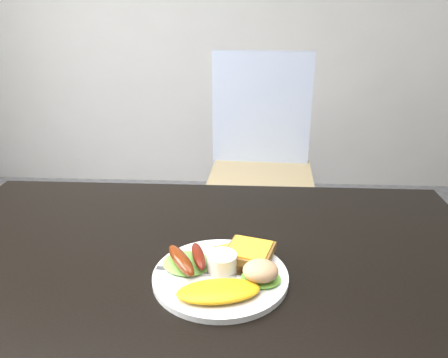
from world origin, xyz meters
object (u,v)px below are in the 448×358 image
object	(u,v)px
dining_table	(201,273)
person	(128,153)
dining_chair	(261,182)
plate	(220,276)

from	to	relation	value
dining_table	person	distance (m)	0.64
dining_table	person	bearing A→B (deg)	117.06
dining_chair	dining_table	bearing A→B (deg)	-94.24
dining_table	dining_chair	size ratio (longest dim) A/B	2.52
dining_chair	person	bearing A→B (deg)	-123.74
person	plate	size ratio (longest dim) A/B	6.23
dining_table	person	xyz separation A→B (m)	(-0.29, 0.57, 0.05)
plate	dining_table	bearing A→B (deg)	132.65
dining_table	plate	distance (m)	0.07
dining_table	dining_chair	xyz separation A→B (m)	(0.15, 1.16, -0.28)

